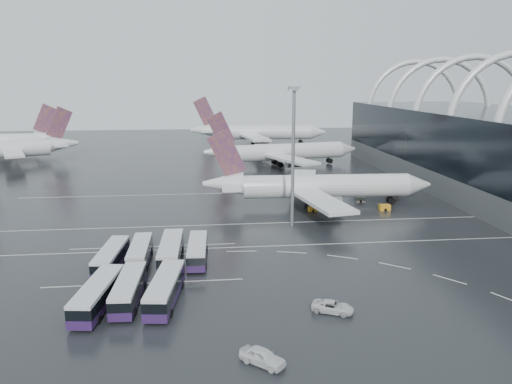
{
  "coord_description": "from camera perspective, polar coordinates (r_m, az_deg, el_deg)",
  "views": [
    {
      "loc": [
        -15.42,
        -82.88,
        27.93
      ],
      "look_at": [
        -5.25,
        9.54,
        7.0
      ],
      "focal_mm": 35.0,
      "sensor_mm": 36.0,
      "label": 1
    }
  ],
  "objects": [
    {
      "name": "bus_row_near_b",
      "position": [
        80.13,
        -13.13,
        -6.78
      ],
      "size": [
        3.02,
        12.47,
        3.07
      ],
      "rotation": [
        0.0,
        0.0,
        1.57
      ],
      "color": "#301441",
      "rests_on": "ground"
    },
    {
      "name": "lane_marking_near",
      "position": [
        86.94,
        4.3,
        -6.09
      ],
      "size": [
        120.0,
        0.25,
        0.01
      ],
      "primitive_type": "cube",
      "color": "beige",
      "rests_on": "ground"
    },
    {
      "name": "jet_remote_mid",
      "position": [
        188.82,
        -25.91,
        4.42
      ],
      "size": [
        42.44,
        34.6,
        19.1
      ],
      "rotation": [
        0.0,
        0.0,
        3.53
      ],
      "color": "silver",
      "rests_on": "ground"
    },
    {
      "name": "van_curve_b",
      "position": [
        52.63,
        0.74,
        -18.29
      ],
      "size": [
        5.03,
        4.71,
        1.68
      ],
      "primitive_type": "imported",
      "rotation": [
        0.0,
        0.0,
        0.86
      ],
      "color": "silver",
      "rests_on": "ground"
    },
    {
      "name": "bus_row_near_a",
      "position": [
        79.2,
        -16.2,
        -7.16
      ],
      "size": [
        3.9,
        12.94,
        3.14
      ],
      "rotation": [
        0.0,
        0.0,
        1.49
      ],
      "color": "#301441",
      "rests_on": "ground"
    },
    {
      "name": "gse_cart_belly_b",
      "position": [
        119.4,
        11.81,
        -0.83
      ],
      "size": [
        2.14,
        1.26,
        1.16
      ],
      "primitive_type": "cube",
      "color": "slate",
      "rests_on": "ground"
    },
    {
      "name": "lane_marking_mid",
      "position": [
        100.09,
        2.84,
        -3.53
      ],
      "size": [
        120.0,
        0.25,
        0.01
      ],
      "primitive_type": "cube",
      "color": "beige",
      "rests_on": "ground"
    },
    {
      "name": "airliner_gate_b",
      "position": [
        164.93,
        2.77,
        4.54
      ],
      "size": [
        52.89,
        46.9,
        18.42
      ],
      "rotation": [
        0.0,
        0.0,
        0.19
      ],
      "color": "silver",
      "rests_on": "ground"
    },
    {
      "name": "gse_cart_belly_d",
      "position": [
        123.06,
        15.32,
        -0.57
      ],
      "size": [
        2.47,
        1.46,
        1.35
      ],
      "primitive_type": "cube",
      "color": "slate",
      "rests_on": "ground"
    },
    {
      "name": "bus_row_near_d",
      "position": [
        79.73,
        -6.71,
        -6.63
      ],
      "size": [
        3.3,
        12.48,
        3.05
      ],
      "rotation": [
        0.0,
        0.0,
        1.54
      ],
      "color": "#301441",
      "rests_on": "ground"
    },
    {
      "name": "bus_row_near_c",
      "position": [
        79.42,
        -9.7,
        -6.66
      ],
      "size": [
        3.56,
        13.88,
        3.4
      ],
      "rotation": [
        0.0,
        0.0,
        1.55
      ],
      "color": "#301441",
      "rests_on": "ground"
    },
    {
      "name": "lane_marking_far",
      "position": [
        126.95,
        0.85,
        -0.02
      ],
      "size": [
        120.0,
        0.25,
        0.01
      ],
      "primitive_type": "cube",
      "color": "beige",
      "rests_on": "ground"
    },
    {
      "name": "airliner_gate_c",
      "position": [
        220.14,
        -0.0,
        6.78
      ],
      "size": [
        59.37,
        54.64,
        21.15
      ],
      "rotation": [
        0.0,
        0.0,
        -0.08
      ],
      "color": "silver",
      "rests_on": "ground"
    },
    {
      "name": "van_curve_a",
      "position": [
        63.53,
        8.76,
        -12.83
      ],
      "size": [
        5.67,
        4.29,
        1.43
      ],
      "primitive_type": "imported",
      "rotation": [
        0.0,
        0.0,
        1.14
      ],
      "color": "silver",
      "rests_on": "ground"
    },
    {
      "name": "gse_cart_belly_e",
      "position": [
        119.89,
        6.78,
        -0.59
      ],
      "size": [
        2.12,
        1.25,
        1.16
      ],
      "primitive_type": "cube",
      "color": "orange",
      "rests_on": "ground"
    },
    {
      "name": "bus_row_far_b",
      "position": [
        67.2,
        -14.35,
        -10.7
      ],
      "size": [
        3.38,
        12.73,
        3.11
      ],
      "rotation": [
        0.0,
        0.0,
        1.53
      ],
      "color": "#301441",
      "rests_on": "ground"
    },
    {
      "name": "ground",
      "position": [
        88.8,
        4.07,
        -5.68
      ],
      "size": [
        420.0,
        420.0,
        0.0
      ],
      "primitive_type": "plane",
      "color": "black",
      "rests_on": "ground"
    },
    {
      "name": "gse_cart_belly_a",
      "position": [
        112.8,
        14.48,
        -1.72
      ],
      "size": [
        2.39,
        1.41,
        1.3
      ],
      "primitive_type": "cube",
      "color": "orange",
      "rests_on": "ground"
    },
    {
      "name": "bus_row_far_c",
      "position": [
        66.08,
        -10.34,
        -10.82
      ],
      "size": [
        4.63,
        13.57,
        3.27
      ],
      "rotation": [
        0.0,
        0.0,
        1.45
      ],
      "color": "#301441",
      "rests_on": "ground"
    },
    {
      "name": "bus_row_far_a",
      "position": [
        66.51,
        -17.66,
        -11.09
      ],
      "size": [
        4.68,
        13.52,
        3.26
      ],
      "rotation": [
        0.0,
        0.0,
        1.44
      ],
      "color": "#301441",
      "rests_on": "ground"
    },
    {
      "name": "floodlight_mast",
      "position": [
        94.9,
        4.28,
        5.94
      ],
      "size": [
        2.05,
        2.05,
        26.77
      ],
      "color": "gray",
      "rests_on": "ground"
    },
    {
      "name": "bus_bay_line_south",
      "position": [
        72.98,
        -12.74,
        -10.14
      ],
      "size": [
        28.0,
        0.25,
        0.01
      ],
      "primitive_type": "cube",
      "color": "beige",
      "rests_on": "ground"
    },
    {
      "name": "gse_cart_belly_c",
      "position": [
        109.24,
        6.51,
        -1.92
      ],
      "size": [
        1.98,
        1.17,
        1.08
      ],
      "primitive_type": "cube",
      "color": "orange",
      "rests_on": "ground"
    },
    {
      "name": "airliner_main",
      "position": [
        113.07,
        6.69,
        0.6
      ],
      "size": [
        51.96,
        45.63,
        17.62
      ],
      "rotation": [
        0.0,
        0.0,
        -0.04
      ],
      "color": "silver",
      "rests_on": "ground"
    },
    {
      "name": "bus_bay_line_north",
      "position": [
        87.87,
        -11.61,
        -6.11
      ],
      "size": [
        28.0,
        0.25,
        0.01
      ],
      "primitive_type": "cube",
      "color": "beige",
      "rests_on": "ground"
    },
    {
      "name": "jet_remote_far",
      "position": [
        215.43,
        -26.74,
        5.21
      ],
      "size": [
        43.99,
        35.42,
        19.19
      ],
      "rotation": [
        0.0,
        0.0,
        3.19
      ],
      "color": "silver",
      "rests_on": "ground"
    }
  ]
}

